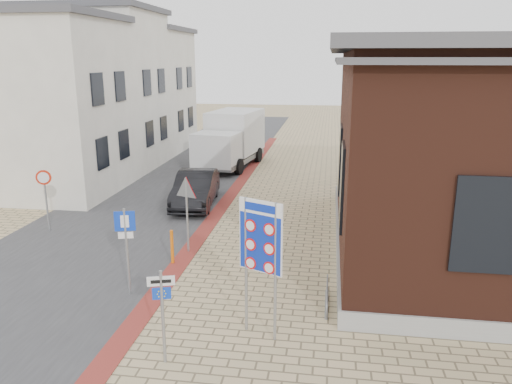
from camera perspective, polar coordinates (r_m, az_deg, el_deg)
The scene contains 15 objects.
ground at distance 12.02m, azimuth -5.37°, elevation -16.66°, with size 120.00×120.00×0.00m, color tan.
road_strip at distance 26.93m, azimuth -9.18°, elevation 1.35°, with size 7.00×60.00×0.02m, color #38383A.
curb_strip at distance 21.37m, azimuth -4.23°, elevation -2.10°, with size 0.60×40.00×0.02m, color maroon.
townhouse_near at distance 25.85m, azimuth -23.48°, elevation 9.10°, with size 7.40×6.40×8.30m.
townhouse_mid at distance 31.08m, azimuth -17.73°, elevation 11.17°, with size 7.40×6.40×9.10m.
townhouse_far at distance 36.58m, azimuth -13.53°, elevation 11.32°, with size 7.40×6.40×8.30m.
bike_rack at distance 13.53m, azimuth 8.10°, elevation -11.64°, with size 0.08×1.80×0.60m.
sedan at distance 22.10m, azimuth -6.91°, elevation 0.40°, with size 1.59×4.57×1.50m, color black.
box_truck at distance 29.84m, azimuth -2.88°, elevation 6.13°, with size 3.37×6.50×3.24m.
border_sign at distance 11.21m, azimuth 0.53°, elevation -5.40°, with size 1.04×0.52×3.30m.
essen_sign at distance 10.79m, azimuth -10.67°, elevation -12.43°, with size 0.56×0.20×2.12m.
parking_sign at distance 13.83m, azimuth -14.65°, elevation -4.99°, with size 0.53×0.19×2.47m.
yield_sign at distance 16.44m, azimuth -7.96°, elevation -0.46°, with size 0.87×0.37×2.55m.
speed_sign at distance 19.98m, azimuth -22.96°, elevation 0.15°, with size 0.53×0.21×2.36m.
bollard at distance 16.00m, azimuth -9.57°, elevation -6.22°, with size 0.10×0.10×1.12m, color orange.
Camera 1 is at (2.57, -9.90, 6.32)m, focal length 35.00 mm.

